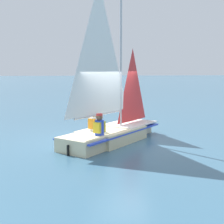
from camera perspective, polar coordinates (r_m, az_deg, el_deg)
ground_plane at (r=11.29m, az=-0.00°, el=-5.38°), size 260.00×260.00×0.00m
sailboat_main at (r=11.08m, az=-0.24°, el=-1.55°), size 4.20×4.13×5.53m
sailor_helm at (r=10.79m, az=-3.32°, el=-2.59°), size 0.43×0.42×1.16m
sailor_crew at (r=10.08m, az=-2.32°, el=-3.32°), size 0.43×0.42×1.16m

